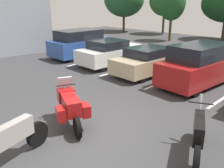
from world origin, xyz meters
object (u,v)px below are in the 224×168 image
at_px(motorcycle_second, 198,134).
at_px(car_red, 200,65).
at_px(car_champagne, 150,60).
at_px(car_blue, 81,43).
at_px(motorcycle_touring, 70,105).
at_px(motorcycle_third, 11,141).
at_px(car_white, 112,53).

height_order(motorcycle_second, car_red, car_red).
bearing_deg(car_red, car_champagne, -178.36).
height_order(motorcycle_second, car_blue, car_blue).
bearing_deg(motorcycle_touring, motorcycle_third, -74.13).
bearing_deg(motorcycle_third, car_blue, 133.54).
xyz_separation_m(motorcycle_touring, car_champagne, (-1.70, 6.35, 0.04)).
distance_m(car_blue, car_red, 8.40).
xyz_separation_m(car_blue, car_red, (8.40, 0.10, 0.00)).
bearing_deg(motorcycle_second, car_white, 147.88).
bearing_deg(car_blue, motorcycle_third, -46.46).
height_order(motorcycle_touring, motorcycle_third, motorcycle_touring).
xyz_separation_m(car_blue, car_champagne, (5.72, 0.02, -0.23)).
relative_size(motorcycle_second, car_red, 0.44).
relative_size(car_blue, car_champagne, 0.96).
relative_size(motorcycle_touring, car_white, 0.47).
bearing_deg(motorcycle_touring, car_white, 125.41).
relative_size(motorcycle_touring, motorcycle_third, 0.91).
xyz_separation_m(motorcycle_touring, car_blue, (-7.42, 6.33, 0.26)).
bearing_deg(motorcycle_second, car_blue, 155.01).
distance_m(car_champagne, car_red, 2.69).
distance_m(car_white, car_champagne, 2.72).
height_order(motorcycle_second, car_white, car_white).
relative_size(car_white, car_champagne, 0.95).
relative_size(car_white, car_red, 0.95).
height_order(motorcycle_third, car_red, car_red).
bearing_deg(car_blue, car_red, 0.66).
xyz_separation_m(motorcycle_touring, car_white, (-4.42, 6.22, 0.09)).
xyz_separation_m(motorcycle_second, car_white, (-7.94, 4.99, 0.16)).
xyz_separation_m(car_white, car_red, (5.40, 0.21, 0.18)).
bearing_deg(motorcycle_touring, car_blue, 139.53).
xyz_separation_m(motorcycle_second, car_blue, (-10.94, 5.10, 0.34)).
height_order(motorcycle_third, car_champagne, car_champagne).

